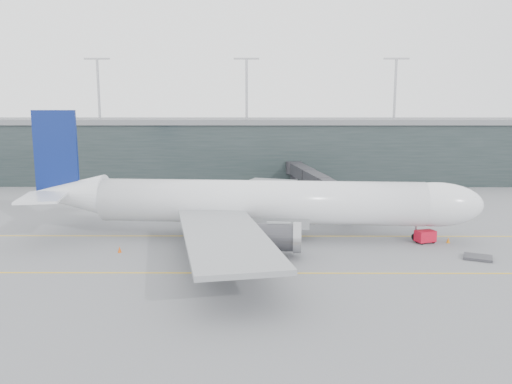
{
  "coord_description": "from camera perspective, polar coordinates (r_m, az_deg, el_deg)",
  "views": [
    {
      "loc": [
        7.81,
        -71.83,
        17.53
      ],
      "look_at": [
        7.48,
        -4.0,
        6.26
      ],
      "focal_mm": 35.0,
      "sensor_mm": 36.0,
      "label": 1
    }
  ],
  "objects": [
    {
      "name": "ground",
      "position": [
        74.34,
        -5.78,
        -4.25
      ],
      "size": [
        320.0,
        320.0,
        0.0
      ],
      "primitive_type": "plane",
      "color": "slate",
      "rests_on": "ground"
    },
    {
      "name": "taxiline_a",
      "position": [
        70.48,
        -6.12,
        -5.01
      ],
      "size": [
        160.0,
        0.25,
        0.02
      ],
      "primitive_type": "cube",
      "color": "gold",
      "rests_on": "ground"
    },
    {
      "name": "taxiline_b",
      "position": [
        55.26,
        -7.96,
        -9.14
      ],
      "size": [
        160.0,
        0.25,
        0.02
      ],
      "primitive_type": "cube",
      "color": "gold",
      "rests_on": "ground"
    },
    {
      "name": "taxiline_lead_main",
      "position": [
        93.52,
        -1.45,
        -1.37
      ],
      "size": [
        0.25,
        60.0,
        0.02
      ],
      "primitive_type": "cube",
      "color": "gold",
      "rests_on": "ground"
    },
    {
      "name": "terminal",
      "position": [
        130.43,
        -3.17,
        5.06
      ],
      "size": [
        240.0,
        36.0,
        29.0
      ],
      "color": "#1C2726",
      "rests_on": "ground"
    },
    {
      "name": "main_aircraft",
      "position": [
        68.16,
        0.14,
        -1.25
      ],
      "size": [
        62.21,
        58.29,
        17.44
      ],
      "rotation": [
        0.0,
        0.0,
        -0.08
      ],
      "color": "silver",
      "rests_on": "ground"
    },
    {
      "name": "jet_bridge",
      "position": [
        95.94,
        7.05,
        1.52
      ],
      "size": [
        8.18,
        43.07,
        5.93
      ],
      "rotation": [
        0.0,
        0.0,
        0.13
      ],
      "color": "#27272B",
      "rests_on": "ground"
    },
    {
      "name": "gse_cart",
      "position": [
        70.01,
        18.78,
        -4.79
      ],
      "size": [
        2.85,
        2.29,
        1.68
      ],
      "rotation": [
        0.0,
        0.0,
        0.33
      ],
      "color": "#B90D23",
      "rests_on": "ground"
    },
    {
      "name": "baggage_dolly",
      "position": [
        65.18,
        24.03,
        -6.84
      ],
      "size": [
        3.91,
        3.6,
        0.32
      ],
      "primitive_type": "cube",
      "rotation": [
        0.0,
        0.0,
        -0.43
      ],
      "color": "#343338",
      "rests_on": "ground"
    },
    {
      "name": "uld_a",
      "position": [
        83.12,
        -7.49,
        -2.1
      ],
      "size": [
        2.34,
        1.96,
        1.97
      ],
      "rotation": [
        0.0,
        0.0,
        0.11
      ],
      "color": "#37373C",
      "rests_on": "ground"
    },
    {
      "name": "uld_b",
      "position": [
        85.5,
        -7.09,
        -1.87
      ],
      "size": [
        1.94,
        1.6,
        1.67
      ],
      "rotation": [
        0.0,
        0.0,
        0.07
      ],
      "color": "#37373C",
      "rests_on": "ground"
    },
    {
      "name": "uld_c",
      "position": [
        84.82,
        -5.25,
        -1.86
      ],
      "size": [
        2.14,
        1.76,
        1.86
      ],
      "rotation": [
        0.0,
        0.0,
        0.06
      ],
      "color": "#37373C",
      "rests_on": "ground"
    },
    {
      "name": "cone_nose",
      "position": [
        71.19,
        21.12,
        -5.15
      ],
      "size": [
        0.49,
        0.49,
        0.78
      ],
      "primitive_type": "cone",
      "color": "#CC6B0B",
      "rests_on": "ground"
    },
    {
      "name": "cone_wing_stbd",
      "position": [
        54.13,
        3.7,
        -9.11
      ],
      "size": [
        0.41,
        0.41,
        0.66
      ],
      "primitive_type": "cone",
      "color": "red",
      "rests_on": "ground"
    },
    {
      "name": "cone_wing_port",
      "position": [
        86.26,
        0.15,
        -2.04
      ],
      "size": [
        0.47,
        0.47,
        0.74
      ],
      "primitive_type": "cone",
      "color": "orange",
      "rests_on": "ground"
    },
    {
      "name": "cone_tail",
      "position": [
        64.38,
        -15.32,
        -6.36
      ],
      "size": [
        0.48,
        0.48,
        0.77
      ],
      "primitive_type": "cone",
      "color": "#CC4B0B",
      "rests_on": "ground"
    }
  ]
}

